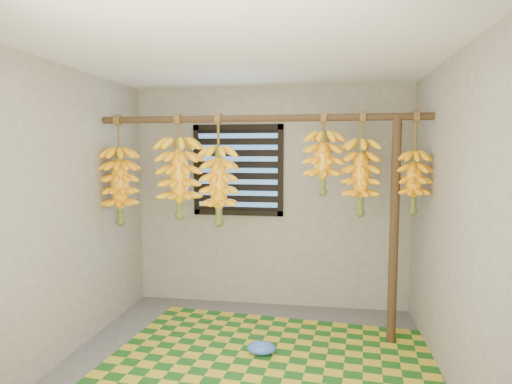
% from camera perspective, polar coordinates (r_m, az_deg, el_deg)
% --- Properties ---
extents(floor, '(3.00, 3.00, 0.01)m').
position_cam_1_polar(floor, '(3.61, -1.50, -22.79)').
color(floor, '#4C4C4C').
rests_on(floor, ground).
extents(ceiling, '(3.00, 3.00, 0.01)m').
position_cam_1_polar(ceiling, '(3.27, -1.61, 17.84)').
color(ceiling, silver).
rests_on(ceiling, wall_back).
extents(wall_back, '(3.00, 0.01, 2.40)m').
position_cam_1_polar(wall_back, '(4.70, 1.84, -0.76)').
color(wall_back, slate).
rests_on(wall_back, floor).
extents(wall_left, '(0.01, 3.00, 2.40)m').
position_cam_1_polar(wall_left, '(3.80, -24.47, -2.68)').
color(wall_left, slate).
rests_on(wall_left, floor).
extents(wall_right, '(0.01, 3.00, 2.40)m').
position_cam_1_polar(wall_right, '(3.30, 25.14, -3.85)').
color(wall_right, slate).
rests_on(wall_right, floor).
extents(window, '(1.00, 0.04, 1.00)m').
position_cam_1_polar(window, '(4.71, -2.42, 2.91)').
color(window, black).
rests_on(window, wall_back).
extents(hanging_pole, '(3.00, 0.06, 0.06)m').
position_cam_1_polar(hanging_pole, '(3.89, 0.36, 9.78)').
color(hanging_pole, '#47331C').
rests_on(hanging_pole, wall_left).
extents(support_post, '(0.08, 0.08, 2.00)m').
position_cam_1_polar(support_post, '(3.94, 17.93, -5.13)').
color(support_post, '#47331C').
rests_on(support_post, floor).
extents(woven_mat, '(2.80, 2.32, 0.01)m').
position_cam_1_polar(woven_mat, '(3.63, 1.48, -22.50)').
color(woven_mat, '#195318').
rests_on(woven_mat, floor).
extents(plastic_bag, '(0.25, 0.19, 0.10)m').
position_cam_1_polar(plastic_bag, '(3.82, 0.72, -20.08)').
color(plastic_bag, blue).
rests_on(plastic_bag, woven_mat).
extents(banana_bunch_a, '(0.34, 0.34, 1.04)m').
position_cam_1_polar(banana_bunch_a, '(4.31, -17.69, 0.81)').
color(banana_bunch_a, brown).
rests_on(banana_bunch_a, hanging_pole).
extents(banana_bunch_b, '(0.41, 0.41, 0.97)m').
position_cam_1_polar(banana_bunch_b, '(4.07, -10.21, 1.84)').
color(banana_bunch_b, brown).
rests_on(banana_bunch_b, hanging_pole).
extents(banana_bunch_c, '(0.33, 0.33, 1.02)m').
position_cam_1_polar(banana_bunch_c, '(3.96, -4.99, 0.89)').
color(banana_bunch_c, brown).
rests_on(banana_bunch_c, hanging_pole).
extents(banana_bunch_d, '(0.33, 0.33, 0.73)m').
position_cam_1_polar(banana_bunch_d, '(3.83, 8.93, 3.89)').
color(banana_bunch_d, brown).
rests_on(banana_bunch_d, hanging_pole).
extents(banana_bunch_e, '(0.33, 0.33, 0.90)m').
position_cam_1_polar(banana_bunch_e, '(3.85, 13.83, 1.95)').
color(banana_bunch_e, brown).
rests_on(banana_bunch_e, hanging_pole).
extents(banana_bunch_f, '(0.27, 0.27, 0.88)m').
position_cam_1_polar(banana_bunch_f, '(3.91, 20.28, 1.32)').
color(banana_bunch_f, brown).
rests_on(banana_bunch_f, hanging_pole).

